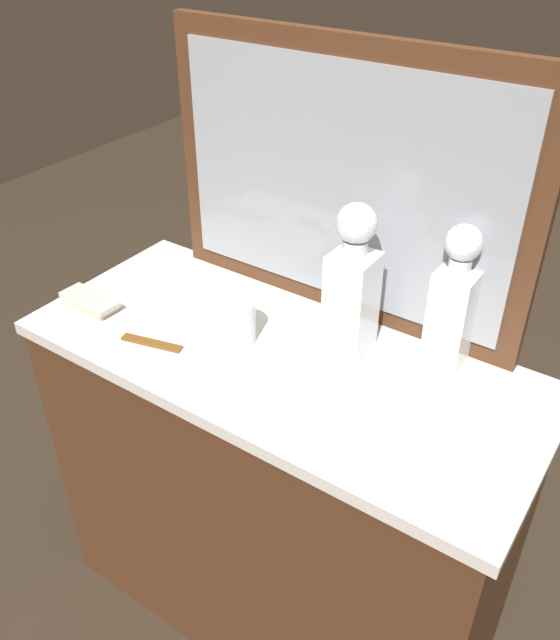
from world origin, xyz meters
TOP-DOWN VIEW (x-y plane):
  - ground_plane at (0.00, 0.00)m, footprint 6.00×6.00m
  - dresser at (0.00, 0.00)m, footprint 1.04×0.46m
  - dresser_mirror at (0.00, 0.21)m, footprint 0.79×0.03m
  - crystal_decanter_left at (0.10, 0.10)m, footprint 0.08×0.08m
  - crystal_decanter_far_right at (0.27, 0.17)m, footprint 0.07×0.07m
  - crystal_tumbler_far_left at (-0.10, -0.01)m, footprint 0.08×0.08m
  - silver_brush_front at (-0.43, -0.09)m, footprint 0.14×0.06m
  - tortoiseshell_comb at (-0.23, -0.12)m, footprint 0.13×0.05m

SIDE VIEW (x-z plane):
  - ground_plane at x=0.00m, z-range 0.00..0.00m
  - dresser at x=0.00m, z-range 0.00..0.82m
  - tortoiseshell_comb at x=-0.23m, z-range 0.82..0.82m
  - silver_brush_front at x=-0.43m, z-range 0.82..0.84m
  - crystal_tumbler_far_left at x=-0.10m, z-range 0.81..0.90m
  - crystal_decanter_far_right at x=0.27m, z-range 0.79..1.08m
  - crystal_decanter_left at x=0.10m, z-range 0.79..1.09m
  - dresser_mirror at x=0.00m, z-range 0.82..1.37m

